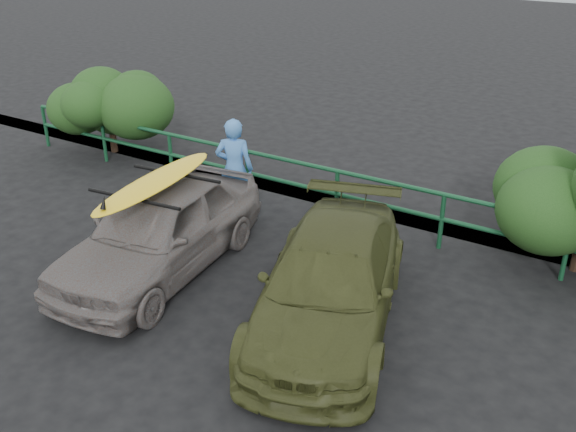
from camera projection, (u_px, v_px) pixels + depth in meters
name	position (u px, v px, depth m)	size (l,w,h in m)	color
ground	(96.00, 342.00, 8.64)	(80.00, 80.00, 0.00)	black
guardrail	(290.00, 184.00, 12.24)	(14.00, 0.08, 1.04)	#144628
shrub_left	(121.00, 117.00, 14.63)	(3.20, 2.40, 1.96)	#22471A
sedan	(160.00, 230.00, 10.08)	(1.70, 4.22, 1.44)	#665E5B
olive_vehicle	(330.00, 282.00, 8.80)	(1.79, 4.41, 1.28)	#3B401C
man	(235.00, 169.00, 11.78)	(0.70, 0.46, 1.92)	#4480CD
roof_rack	(156.00, 186.00, 9.76)	(1.63, 1.14, 0.05)	black
surfboard	(155.00, 182.00, 9.73)	(0.58, 2.81, 0.08)	yellow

